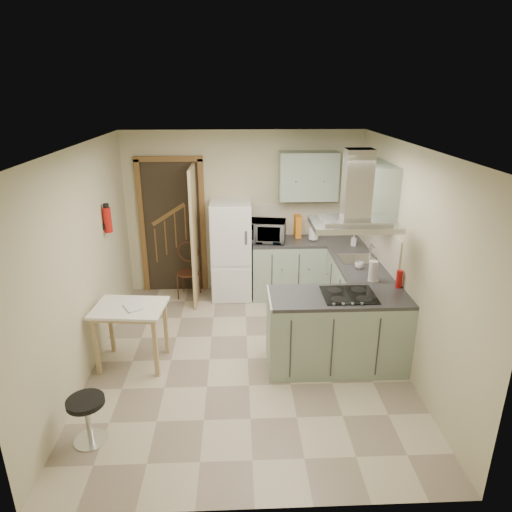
{
  "coord_description": "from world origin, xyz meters",
  "views": [
    {
      "loc": [
        -0.1,
        -4.73,
        3.06
      ],
      "look_at": [
        0.12,
        0.45,
        1.15
      ],
      "focal_mm": 32.0,
      "sensor_mm": 36.0,
      "label": 1
    }
  ],
  "objects_px": {
    "drop_leaf_table": "(132,335)",
    "microwave": "(266,231)",
    "bentwood_chair": "(189,273)",
    "stool": "(88,420)",
    "extractor_hood": "(354,224)",
    "fridge": "(231,250)",
    "peninsula": "(337,331)"
  },
  "relations": [
    {
      "from": "fridge",
      "to": "stool",
      "type": "bearing_deg",
      "value": -112.54
    },
    {
      "from": "peninsula",
      "to": "bentwood_chair",
      "type": "relative_size",
      "value": 1.99
    },
    {
      "from": "microwave",
      "to": "fridge",
      "type": "bearing_deg",
      "value": -173.68
    },
    {
      "from": "peninsula",
      "to": "extractor_hood",
      "type": "bearing_deg",
      "value": 0.0
    },
    {
      "from": "microwave",
      "to": "extractor_hood",
      "type": "bearing_deg",
      "value": -58.38
    },
    {
      "from": "bentwood_chair",
      "to": "microwave",
      "type": "bearing_deg",
      "value": 9.89
    },
    {
      "from": "microwave",
      "to": "bentwood_chair",
      "type": "bearing_deg",
      "value": -172.01
    },
    {
      "from": "extractor_hood",
      "to": "microwave",
      "type": "bearing_deg",
      "value": 112.32
    },
    {
      "from": "peninsula",
      "to": "stool",
      "type": "bearing_deg",
      "value": -156.01
    },
    {
      "from": "peninsula",
      "to": "extractor_hood",
      "type": "xyz_separation_m",
      "value": [
        0.1,
        0.0,
        1.27
      ]
    },
    {
      "from": "peninsula",
      "to": "drop_leaf_table",
      "type": "relative_size",
      "value": 1.96
    },
    {
      "from": "extractor_hood",
      "to": "microwave",
      "type": "relative_size",
      "value": 1.58
    },
    {
      "from": "drop_leaf_table",
      "to": "bentwood_chair",
      "type": "distance_m",
      "value": 1.9
    },
    {
      "from": "drop_leaf_table",
      "to": "microwave",
      "type": "relative_size",
      "value": 1.39
    },
    {
      "from": "bentwood_chair",
      "to": "fridge",
      "type": "bearing_deg",
      "value": 11.21
    },
    {
      "from": "bentwood_chair",
      "to": "stool",
      "type": "relative_size",
      "value": 1.71
    },
    {
      "from": "fridge",
      "to": "bentwood_chair",
      "type": "relative_size",
      "value": 1.92
    },
    {
      "from": "bentwood_chair",
      "to": "microwave",
      "type": "distance_m",
      "value": 1.36
    },
    {
      "from": "extractor_hood",
      "to": "stool",
      "type": "xyz_separation_m",
      "value": [
        -2.61,
        -1.12,
        -1.49
      ]
    },
    {
      "from": "stool",
      "to": "microwave",
      "type": "xyz_separation_m",
      "value": [
        1.81,
        3.07,
        0.83
      ]
    },
    {
      "from": "peninsula",
      "to": "drop_leaf_table",
      "type": "bearing_deg",
      "value": 176.55
    },
    {
      "from": "fridge",
      "to": "stool",
      "type": "distance_m",
      "value": 3.39
    },
    {
      "from": "peninsula",
      "to": "drop_leaf_table",
      "type": "xyz_separation_m",
      "value": [
        -2.36,
        0.14,
        -0.08
      ]
    },
    {
      "from": "extractor_hood",
      "to": "drop_leaf_table",
      "type": "relative_size",
      "value": 1.14
    },
    {
      "from": "bentwood_chair",
      "to": "stool",
      "type": "height_order",
      "value": "bentwood_chair"
    },
    {
      "from": "extractor_hood",
      "to": "microwave",
      "type": "distance_m",
      "value": 2.21
    },
    {
      "from": "peninsula",
      "to": "microwave",
      "type": "bearing_deg",
      "value": 109.76
    },
    {
      "from": "stool",
      "to": "fridge",
      "type": "bearing_deg",
      "value": 67.46
    },
    {
      "from": "bentwood_chair",
      "to": "stool",
      "type": "xyz_separation_m",
      "value": [
        -0.62,
        -3.1,
        -0.16
      ]
    },
    {
      "from": "extractor_hood",
      "to": "microwave",
      "type": "xyz_separation_m",
      "value": [
        -0.8,
        1.95,
        -0.66
      ]
    },
    {
      "from": "fridge",
      "to": "bentwood_chair",
      "type": "bearing_deg",
      "value": -179.99
    },
    {
      "from": "drop_leaf_table",
      "to": "microwave",
      "type": "distance_m",
      "value": 2.55
    }
  ]
}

